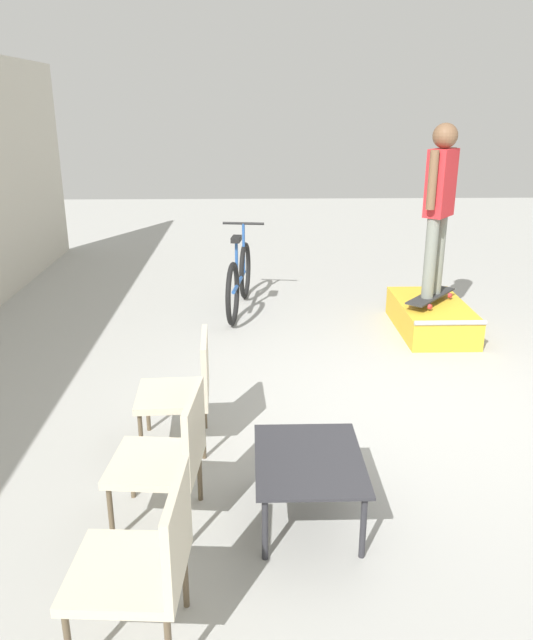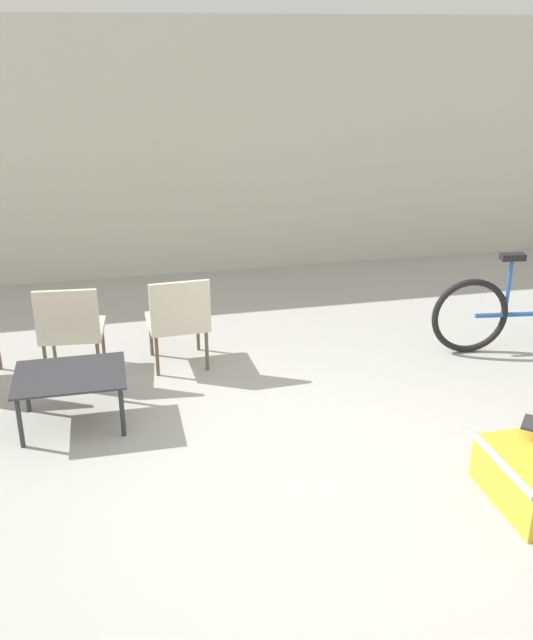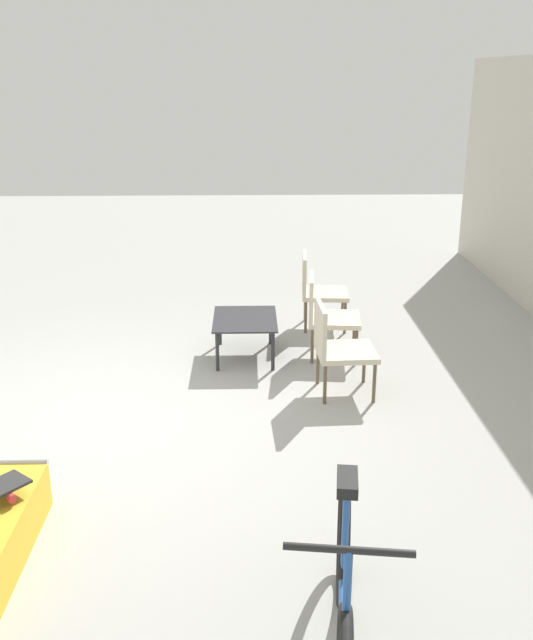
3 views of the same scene
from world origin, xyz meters
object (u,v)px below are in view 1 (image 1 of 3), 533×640
Objects in this scene: person_skater at (440,196)px; bicycle at (239,280)px; coffee_table at (309,465)px; patio_chair_left at (146,558)px; patio_chair_center at (170,452)px; skate_ramp_box at (431,317)px; skateboard_on_ramp at (431,296)px; patio_chair_right at (185,386)px.

person_skater reaches higher than bicycle.
patio_chair_left is at bearing 137.88° from coffee_table.
coffee_table is 0.97× the size of patio_chair_left.
patio_chair_left is 0.90m from patio_chair_center.
coffee_table is at bearing 95.91° from patio_chair_center.
patio_chair_center is at bearing -177.49° from bicycle.
person_skater is (-0.01, 0.03, 1.34)m from skate_ramp_box.
skate_ramp_box is at bearing -25.51° from skateboard_on_ramp.
patio_chair_right reaches higher than coffee_table.
bicycle is at bearing 179.77° from patio_chair_left.
person_skater is 2.20× the size of coffee_table.
person_skater is (-0.00, -0.00, 1.09)m from skateboard_on_ramp.
skate_ramp_box is 1.63× the size of coffee_table.
coffee_table is at bearing -166.56° from skateboard_on_ramp.
patio_chair_left is 0.48× the size of bicycle.
coffee_table is 0.97× the size of patio_chair_right.
patio_chair_center and patio_chair_right have the same top height.
patio_chair_right reaches higher than skate_ramp_box.
bicycle is at bearing 69.45° from skate_ramp_box.
person_skater reaches higher than patio_chair_center.
bicycle is (4.10, 0.48, 0.01)m from coffee_table.
skateboard_on_ramp is at bearing 153.28° from patio_chair_left.
person_skater is 4.24m from patio_chair_center.
skate_ramp_box is 3.70m from coffee_table.
person_skater is 2.53m from bicycle.
person_skater is at bearing 114.44° from skate_ramp_box.
patio_chair_right is at bearing -174.68° from patio_chair_center.
skateboard_on_ramp is 4.11m from patio_chair_center.
skateboard_on_ramp is 0.44× the size of bicycle.
patio_chair_right is (0.92, -0.00, 0.00)m from patio_chair_center.
skate_ramp_box is 1.57× the size of patio_chair_center.
skate_ramp_box is 1.57× the size of patio_chair_right.
skate_ramp_box is 2.31m from bicycle.
patio_chair_right reaches higher than skateboard_on_ramp.
patio_chair_center is 1.00× the size of patio_chair_right.
coffee_table is 0.97× the size of patio_chair_center.
patio_chair_center is (-3.29, 2.47, -1.02)m from person_skater.
skateboard_on_ramp is 3.67m from coffee_table.
skateboard_on_ramp is 4.87m from patio_chair_left.
person_skater is at bearing -113.39° from skateboard_on_ramp.
skateboard_on_ramp reaches higher than skate_ramp_box.
person_skater reaches higher than coffee_table.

